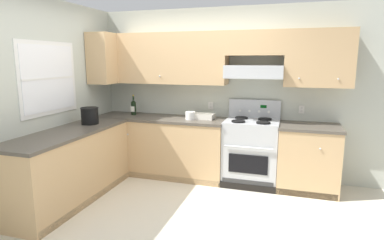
% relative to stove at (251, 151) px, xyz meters
% --- Properties ---
extents(ground_plane, '(7.04, 7.04, 0.00)m').
position_rel_stove_xyz_m(ground_plane, '(-0.88, -1.25, -0.48)').
color(ground_plane, beige).
extents(wall_back, '(4.68, 0.57, 2.55)m').
position_rel_stove_xyz_m(wall_back, '(-0.48, 0.27, 1.00)').
color(wall_back, beige).
rests_on(wall_back, ground_plane).
extents(wall_left, '(0.47, 4.00, 2.55)m').
position_rel_stove_xyz_m(wall_left, '(-2.47, -1.03, 0.87)').
color(wall_left, beige).
rests_on(wall_left, ground_plane).
extents(counter_back_run, '(3.60, 0.65, 0.91)m').
position_rel_stove_xyz_m(counter_back_run, '(-0.78, -0.01, -0.03)').
color(counter_back_run, tan).
rests_on(counter_back_run, ground_plane).
extents(counter_left_run, '(0.63, 1.91, 0.91)m').
position_rel_stove_xyz_m(counter_left_run, '(-2.12, -1.26, -0.03)').
color(counter_left_run, tan).
rests_on(counter_left_run, ground_plane).
extents(stove, '(0.76, 0.62, 1.20)m').
position_rel_stove_xyz_m(stove, '(0.00, 0.00, 0.00)').
color(stove, '#B7BABC').
rests_on(stove, ground_plane).
extents(wine_bottle, '(0.08, 0.08, 0.32)m').
position_rel_stove_xyz_m(wine_bottle, '(-1.90, 0.08, 0.56)').
color(wine_bottle, black).
rests_on(wine_bottle, counter_back_run).
extents(bowl, '(0.39, 0.22, 0.08)m').
position_rel_stove_xyz_m(bowl, '(-0.77, 0.05, 0.46)').
color(bowl, white).
rests_on(bowl, counter_back_run).
extents(bucket, '(0.24, 0.24, 0.23)m').
position_rel_stove_xyz_m(bucket, '(-2.12, -0.79, 0.55)').
color(bucket, black).
rests_on(bucket, counter_left_run).
extents(paper_towel_roll, '(0.14, 0.14, 0.12)m').
position_rel_stove_xyz_m(paper_towel_roll, '(-0.90, -0.06, 0.49)').
color(paper_towel_roll, white).
rests_on(paper_towel_roll, counter_back_run).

